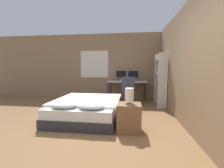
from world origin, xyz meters
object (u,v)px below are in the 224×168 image
bedside_lamp (129,95)px  monitor_right (133,75)px  office_chair (128,94)px  nightstand (129,118)px  keyboard (127,81)px  bookshelf (161,78)px  computer_mouse (135,81)px  bed (87,108)px  monitor_left (121,75)px  desk (127,83)px

bedside_lamp → monitor_right: monitor_right is taller
office_chair → nightstand: bearing=-88.1°
keyboard → office_chair: (0.07, -0.52, -0.39)m
bedside_lamp → nightstand: bearing=0.0°
nightstand → bookshelf: bookshelf is taller
keyboard → computer_mouse: bearing=0.0°
bed → computer_mouse: 2.39m
office_chair → monitor_right: bearing=79.7°
nightstand → keyboard: bearing=93.0°
bed → keyboard: bearing=64.2°
bedside_lamp → monitor_left: (-0.39, 3.12, 0.26)m
nightstand → bookshelf: 2.50m
nightstand → desk: desk is taller
monitor_left → bed: bearing=-106.3°
monitor_left → computer_mouse: 0.74m
nightstand → keyboard: (-0.14, 2.67, 0.50)m
monitor_right → office_chair: size_ratio=0.45×
monitor_left → monitor_right: (0.49, 0.00, 0.00)m
bed → monitor_right: (1.20, 2.42, 0.77)m
keyboard → computer_mouse: 0.29m
bookshelf → bedside_lamp: bearing=-114.8°
bed → monitor_right: bearing=63.7°
bed → monitor_right: size_ratio=4.29×
nightstand → monitor_left: monitor_left is taller
office_chair → bookshelf: 1.23m
bedside_lamp → keyboard: bearing=93.0°
bedside_lamp → bookshelf: bearing=65.2°
computer_mouse → office_chair: (-0.22, -0.52, -0.40)m
monitor_right → bed: bearing=-116.3°
bed → bookshelf: bearing=35.2°
bedside_lamp → keyboard: size_ratio=0.80×
monitor_left → keyboard: size_ratio=1.11×
monitor_left → office_chair: size_ratio=0.45×
keyboard → bookshelf: size_ratio=0.23×
nightstand → desk: size_ratio=0.38×
nightstand → bedside_lamp: bearing=180.0°
keyboard → nightstand: bearing=-87.0°
nightstand → office_chair: office_chair is taller
monitor_right → keyboard: (-0.25, -0.45, -0.23)m
monitor_right → computer_mouse: 0.51m
keyboard → computer_mouse: size_ratio=5.73×
nightstand → monitor_right: size_ratio=1.28×
office_chair → bookshelf: size_ratio=0.56×
monitor_left → bookshelf: size_ratio=0.25×
bedside_lamp → office_chair: 2.18m
nightstand → computer_mouse: 2.72m
bed → desk: bearing=66.6°
desk → bed: bearing=-113.4°
bookshelf → monitor_left: bearing=146.1°
monitor_right → computer_mouse: (0.05, -0.45, -0.22)m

